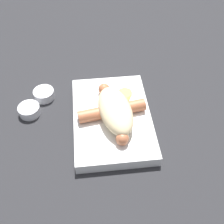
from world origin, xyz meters
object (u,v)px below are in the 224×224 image
(bread_roll, at_px, (115,110))
(condiment_cup_far, at_px, (29,111))
(sausage, at_px, (112,112))
(condiment_cup_near, at_px, (44,95))
(food_tray, at_px, (112,119))

(bread_roll, relative_size, condiment_cup_far, 2.96)
(sausage, distance_m, condiment_cup_far, 0.21)
(bread_roll, xyz_separation_m, sausage, (-0.01, -0.01, -0.01))
(sausage, bearing_deg, condiment_cup_near, -122.97)
(food_tray, xyz_separation_m, condiment_cup_far, (-0.05, -0.20, -0.00))
(food_tray, bearing_deg, bread_roll, 33.94)
(bread_roll, bearing_deg, condiment_cup_near, -123.39)
(bread_roll, bearing_deg, condiment_cup_far, -106.57)
(food_tray, relative_size, bread_roll, 1.69)
(food_tray, relative_size, sausage, 1.43)
(bread_roll, xyz_separation_m, condiment_cup_far, (-0.06, -0.20, -0.04))
(condiment_cup_far, bearing_deg, condiment_cup_near, 147.91)
(bread_roll, xyz_separation_m, condiment_cup_near, (-0.11, -0.17, -0.04))
(food_tray, distance_m, condiment_cup_far, 0.20)
(sausage, xyz_separation_m, condiment_cup_near, (-0.11, -0.17, -0.03))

